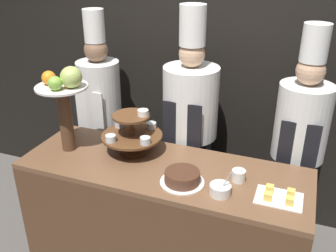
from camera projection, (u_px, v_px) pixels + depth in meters
name	position (u px, v px, depth m)	size (l,w,h in m)	color
wall_back	(206.00, 54.00, 3.04)	(10.00, 0.06, 2.80)	black
buffet_counter	(163.00, 220.00, 2.63)	(1.90, 0.66, 0.88)	brown
tiered_stand	(132.00, 132.00, 2.57)	(0.42, 0.42, 0.32)	brown
fruit_pedestal	(64.00, 96.00, 2.48)	(0.35, 0.35, 0.61)	brown
cake_round	(182.00, 177.00, 2.26)	(0.27, 0.27, 0.08)	white
cup_white	(239.00, 176.00, 2.28)	(0.08, 0.08, 0.07)	white
cake_square_tray	(279.00, 196.00, 2.12)	(0.26, 0.20, 0.05)	white
serving_bowl_near	(220.00, 190.00, 2.16)	(0.12, 0.12, 0.17)	white
chef_left	(101.00, 108.00, 3.16)	(0.35, 0.35, 1.77)	#38332D
chef_center_left	(190.00, 120.00, 2.89)	(0.42, 0.42, 1.84)	#28282D
chef_center_right	(299.00, 140.00, 2.64)	(0.37, 0.37, 1.76)	#38332D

